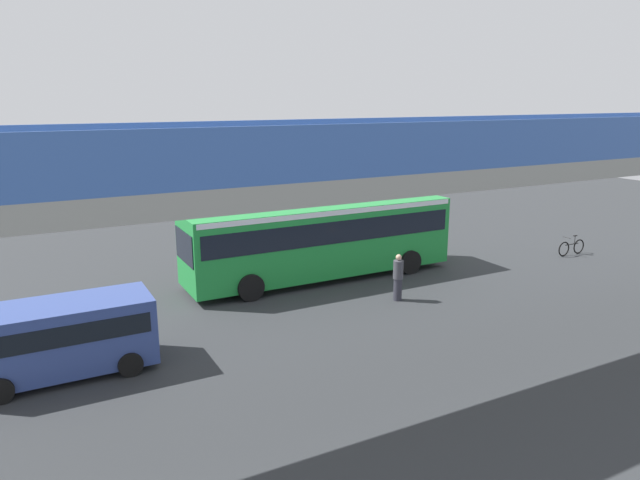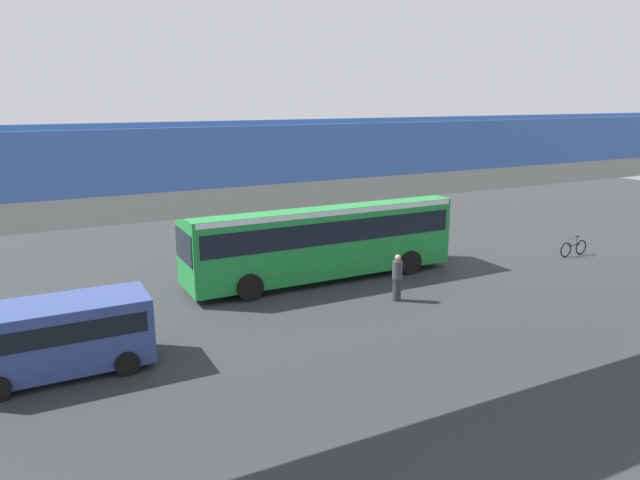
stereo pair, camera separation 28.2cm
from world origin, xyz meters
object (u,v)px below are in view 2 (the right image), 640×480
object	(u,v)px
bicycle_black	(573,248)
traffic_sign	(213,226)
pedestrian	(397,278)
parked_van	(59,333)
city_bus	(321,235)

from	to	relation	value
bicycle_black	traffic_sign	xyz separation A→B (m)	(15.96, -6.18, 1.52)
pedestrian	bicycle_black	bearing A→B (deg)	-173.13
traffic_sign	parked_van	bearing A→B (deg)	49.73
bicycle_black	pedestrian	world-z (taller)	pedestrian
parked_van	pedestrian	world-z (taller)	parked_van
city_bus	pedestrian	world-z (taller)	city_bus
city_bus	parked_van	world-z (taller)	city_bus
city_bus	pedestrian	distance (m)	4.14
pedestrian	traffic_sign	size ratio (longest dim) A/B	0.64
pedestrian	parked_van	bearing A→B (deg)	3.10
city_bus	traffic_sign	bearing A→B (deg)	-46.60
bicycle_black	pedestrian	size ratio (longest dim) A/B	0.99
pedestrian	traffic_sign	world-z (taller)	traffic_sign
parked_van	pedestrian	size ratio (longest dim) A/B	2.68
pedestrian	traffic_sign	xyz separation A→B (m)	(4.74, -7.53, 1.00)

